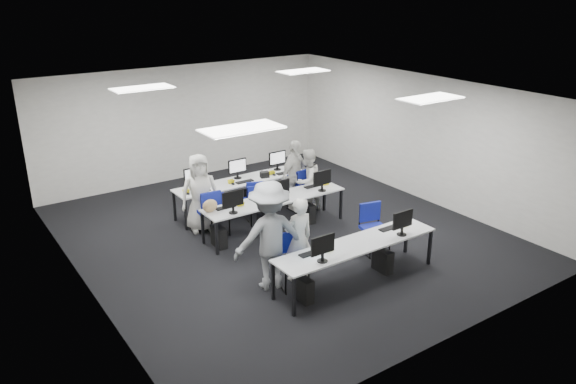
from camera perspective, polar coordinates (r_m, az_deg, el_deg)
room at (r=11.34m, az=-0.80°, el=2.64°), size 9.00×9.02×3.00m
ceiling_panels at (r=10.97m, az=-0.84°, el=10.04°), size 5.20×4.60×0.02m
desk_front at (r=9.88m, az=7.01°, el=-5.48°), size 3.20×0.70×0.73m
desk_mid at (r=11.77m, az=-1.32°, el=-0.90°), size 3.20×0.70×0.73m
desk_back at (r=12.89m, az=-4.73°, el=0.99°), size 3.20×0.70×0.73m
equipment_front at (r=9.90m, az=6.15°, el=-7.48°), size 2.51×0.41×1.19m
equipment_mid at (r=11.78m, az=-2.04°, el=-2.58°), size 2.91×0.41×1.19m
equipment_back at (r=13.11m, az=-4.00°, el=-0.16°), size 2.91×0.41×1.19m
chair_0 at (r=9.83m, az=0.45°, el=-7.97°), size 0.57×0.60×0.94m
chair_1 at (r=11.14m, az=8.70°, el=-4.57°), size 0.57×0.60×0.96m
chair_2 at (r=11.90m, az=-7.12°, el=-3.00°), size 0.50×0.53×0.84m
chair_3 at (r=12.37m, az=-3.09°, el=-1.86°), size 0.56×0.58×0.88m
chair_4 at (r=12.99m, az=1.13°, el=-0.73°), size 0.43×0.47×0.85m
chair_5 at (r=12.00m, az=-8.09°, el=-2.64°), size 0.50×0.54×0.95m
chair_6 at (r=12.59m, az=-3.54°, el=-1.53°), size 0.49×0.52×0.82m
chair_7 at (r=13.21m, az=1.02°, el=-0.21°), size 0.53×0.57×0.95m
handbag at (r=11.14m, az=-7.94°, el=-1.40°), size 0.33×0.22×0.26m
student_0 at (r=9.84m, az=1.06°, el=-4.82°), size 0.57×0.39×1.55m
student_1 at (r=12.78m, az=1.98°, el=1.16°), size 0.84×0.73×1.48m
student_2 at (r=11.91m, az=-8.94°, el=-0.09°), size 0.92×0.71×1.68m
student_3 at (r=12.90m, az=0.65°, el=1.72°), size 1.04×0.74×1.64m
photographer at (r=9.52m, az=-1.89°, el=-4.46°), size 1.36×0.93×1.94m
dslr_camera at (r=9.28m, az=-2.39°, el=1.77°), size 0.17×0.20×0.10m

